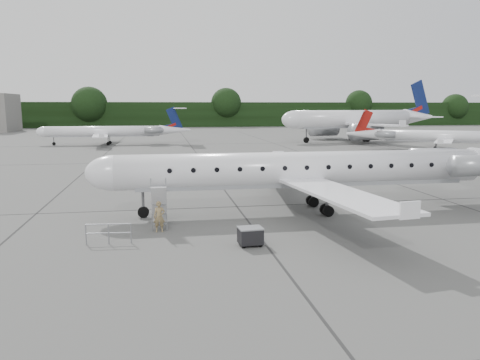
{
  "coord_description": "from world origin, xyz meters",
  "views": [
    {
      "loc": [
        -11.15,
        -24.92,
        6.8
      ],
      "look_at": [
        -6.46,
        3.01,
        2.3
      ],
      "focal_mm": 35.0,
      "sensor_mm": 36.0,
      "label": 1
    }
  ],
  "objects": [
    {
      "name": "bg_regional_right",
      "position": [
        31.2,
        40.38,
        3.1
      ],
      "size": [
        28.88,
        26.25,
        6.19
      ],
      "primitive_type": null,
      "rotation": [
        0.0,
        0.0,
        2.64
      ],
      "color": "white",
      "rests_on": "ground"
    },
    {
      "name": "airstair",
      "position": [
        -11.38,
        1.49,
        1.22
      ],
      "size": [
        0.86,
        2.2,
        2.44
      ],
      "primitive_type": null,
      "rotation": [
        0.0,
        0.0,
        0.0
      ],
      "color": "white",
      "rests_on": "ground"
    },
    {
      "name": "ground",
      "position": [
        0.0,
        0.0,
        0.0
      ],
      "size": [
        320.0,
        320.0,
        0.0
      ],
      "primitive_type": "plane",
      "color": "#565654",
      "rests_on": "ground"
    },
    {
      "name": "bg_regional_left",
      "position": [
        -21.21,
        60.4,
        3.28
      ],
      "size": [
        25.28,
        18.36,
        6.57
      ],
      "primitive_type": null,
      "rotation": [
        0.0,
        0.0,
        -0.01
      ],
      "color": "white",
      "rests_on": "ground"
    },
    {
      "name": "baggage_cart",
      "position": [
        -6.97,
        -3.11,
        0.49
      ],
      "size": [
        1.2,
        1.01,
        0.98
      ],
      "primitive_type": null,
      "rotation": [
        0.0,
        0.0,
        0.08
      ],
      "color": "black",
      "rests_on": "ground"
    },
    {
      "name": "main_regional_jet",
      "position": [
        -2.15,
        3.75,
        3.89
      ],
      "size": [
        30.43,
        21.96,
        7.78
      ],
      "primitive_type": null,
      "rotation": [
        0.0,
        0.0,
        0.0
      ],
      "color": "white",
      "rests_on": "ground"
    },
    {
      "name": "passenger",
      "position": [
        -11.38,
        0.24,
        0.84
      ],
      "size": [
        0.63,
        0.42,
        1.69
      ],
      "primitive_type": "imported",
      "rotation": [
        0.0,
        0.0,
        -0.03
      ],
      "color": "olive",
      "rests_on": "ground"
    },
    {
      "name": "safety_railing",
      "position": [
        -13.87,
        -1.62,
        0.5
      ],
      "size": [
        2.2,
        0.24,
        1.0
      ],
      "primitive_type": null,
      "rotation": [
        0.0,
        0.0,
        -0.07
      ],
      "color": "gray",
      "rests_on": "ground"
    },
    {
      "name": "treeline",
      "position": [
        0.0,
        130.0,
        4.0
      ],
      "size": [
        260.0,
        4.0,
        8.0
      ],
      "primitive_type": "cube",
      "color": "black",
      "rests_on": "ground"
    },
    {
      "name": "bg_narrowbody",
      "position": [
        25.57,
        61.4,
        5.96
      ],
      "size": [
        38.11,
        31.41,
        11.92
      ],
      "primitive_type": null,
      "rotation": [
        0.0,
        0.0,
        0.25
      ],
      "color": "white",
      "rests_on": "ground"
    }
  ]
}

